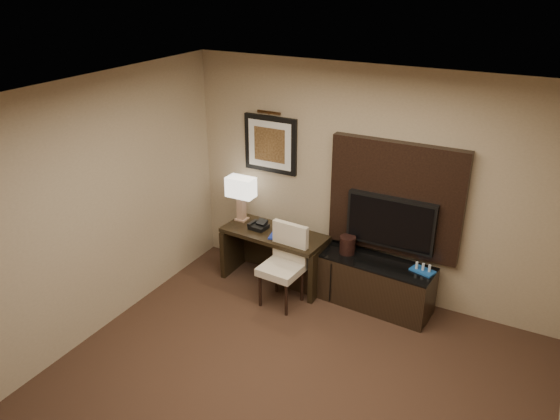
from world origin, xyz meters
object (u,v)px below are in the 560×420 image
Objects in this scene: tv at (391,222)px; desk_chair at (281,269)px; ice_bucket at (347,245)px; desk_phone at (259,225)px; minibar_tray at (423,268)px; desk at (274,257)px; credenza at (360,279)px; table_lamp at (241,199)px.

desk_chair is (-1.04, -0.63, -0.56)m from tv.
ice_bucket is at bearing 44.79° from desk_chair.
tv is at bearing 13.92° from desk_phone.
desk is at bearing -176.63° from minibar_tray.
credenza is (1.09, 0.09, -0.05)m from desk.
desk is at bearing -172.69° from ice_bucket.
desk is 6.17× the size of ice_bucket.
desk_phone is (-0.22, -0.00, 0.39)m from desk.
desk_phone is at bearing -175.33° from desk.
desk is 0.51m from desk_chair.
tv is 1.61m from desk_phone.
desk_chair is 3.60× the size of minibar_tray.
desk is 1.81m from minibar_tray.
credenza is at bearing 9.55° from desk_phone.
tv is at bearing 163.72° from minibar_tray.
desk is at bearing 5.98° from desk_phone.
tv is 3.89× the size of minibar_tray.
ice_bucket is 0.89m from minibar_tray.
minibar_tray is (0.89, -0.01, -0.06)m from ice_bucket.
table_lamp is at bearing 179.86° from ice_bucket.
desk_chair is at bearing -143.98° from credenza.
desk_chair reaches higher than desk.
ice_bucket is 0.80× the size of minibar_tray.
minibar_tray is (1.79, 0.11, 0.28)m from desk.
desk is at bearing -170.20° from tv.
ice_bucket is (0.59, 0.51, 0.22)m from desk_chair.
credenza is 1.81× the size of desk_chair.
table_lamp is 2.73× the size of ice_bucket.
table_lamp is at bearing -176.53° from tv.
table_lamp is (-0.84, 0.51, 0.50)m from desk_chair.
desk_phone is (0.32, -0.12, -0.23)m from table_lamp.
table_lamp is 2.19× the size of minibar_tray.
ice_bucket reaches higher than credenza.
desk is 0.76× the size of credenza.
table_lamp is at bearing 152.79° from desk_chair.
tv is 0.57m from ice_bucket.
tv is 0.60m from minibar_tray.
credenza is 1.76m from table_lamp.
desk_phone is (-0.52, 0.39, 0.27)m from desk_chair.
desk_phone is (-1.57, -0.24, -0.29)m from tv.
tv is 1.34m from desk_chair.
minibar_tray is (2.00, 0.11, -0.11)m from desk_phone.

